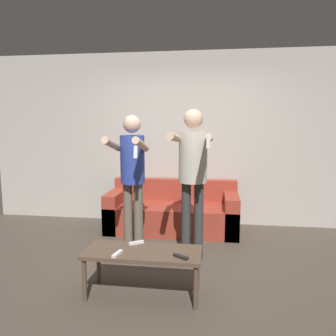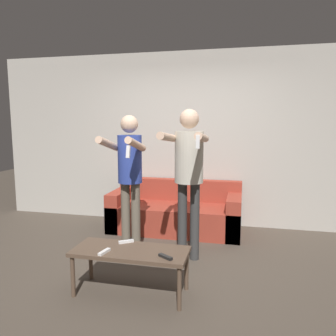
# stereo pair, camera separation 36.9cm
# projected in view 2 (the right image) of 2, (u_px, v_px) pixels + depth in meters

# --- Properties ---
(ground_plane) EXTENTS (14.00, 14.00, 0.00)m
(ground_plane) POSITION_uv_depth(u_px,v_px,m) (161.00, 271.00, 3.59)
(ground_plane) COLOR #4C4238
(wall_back) EXTENTS (6.40, 0.06, 2.70)m
(wall_back) POSITION_uv_depth(u_px,v_px,m) (189.00, 139.00, 5.17)
(wall_back) COLOR #B7B2A8
(wall_back) RESTS_ON ground_plane
(couch) EXTENTS (1.92, 0.81, 0.73)m
(couch) POSITION_uv_depth(u_px,v_px,m) (176.00, 213.00, 4.92)
(couch) COLOR #9E3828
(couch) RESTS_ON ground_plane
(person_standing_left) EXTENTS (0.41, 0.68, 1.70)m
(person_standing_left) POSITION_uv_depth(u_px,v_px,m) (129.00, 170.00, 3.91)
(person_standing_left) COLOR #6B6051
(person_standing_left) RESTS_ON ground_plane
(person_standing_right) EXTENTS (0.45, 0.80, 1.76)m
(person_standing_right) POSITION_uv_depth(u_px,v_px,m) (189.00, 166.00, 3.74)
(person_standing_right) COLOR #383838
(person_standing_right) RESTS_ON ground_plane
(coffee_table) EXTENTS (1.08, 0.44, 0.43)m
(coffee_table) POSITION_uv_depth(u_px,v_px,m) (131.00, 254.00, 3.06)
(coffee_table) COLOR brown
(coffee_table) RESTS_ON ground_plane
(remote_near) EXTENTS (0.07, 0.15, 0.02)m
(remote_near) POSITION_uv_depth(u_px,v_px,m) (104.00, 252.00, 2.97)
(remote_near) COLOR white
(remote_near) RESTS_ON coffee_table
(remote_mid) EXTENTS (0.15, 0.11, 0.02)m
(remote_mid) POSITION_uv_depth(u_px,v_px,m) (165.00, 257.00, 2.86)
(remote_mid) COLOR black
(remote_mid) RESTS_ON coffee_table
(remote_far) EXTENTS (0.14, 0.12, 0.02)m
(remote_far) POSITION_uv_depth(u_px,v_px,m) (126.00, 242.00, 3.23)
(remote_far) COLOR white
(remote_far) RESTS_ON coffee_table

